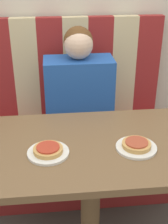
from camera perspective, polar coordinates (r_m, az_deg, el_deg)
The scene contains 8 objects.
booth_seat at distance 2.27m, azimuth -0.84°, elevation -8.20°, with size 1.21×0.58×0.46m.
booth_backrest at distance 2.24m, azimuth -1.55°, elevation 8.04°, with size 1.21×0.06×0.71m.
dining_table at distance 1.52m, azimuth 1.27°, elevation -9.23°, with size 1.01×0.65×0.75m.
person at distance 2.01m, azimuth -0.96°, elevation 4.67°, with size 0.44×0.22×0.70m.
plate_left at distance 1.40m, azimuth -6.55°, elevation -7.41°, with size 0.19×0.19×0.01m.
plate_right at distance 1.44m, azimuth 9.52°, elevation -6.42°, with size 0.19×0.19×0.01m.
pizza_left at distance 1.39m, azimuth -6.59°, elevation -6.79°, with size 0.13×0.13×0.03m.
pizza_right at distance 1.43m, azimuth 9.58°, elevation -5.82°, with size 0.13×0.13×0.03m.
Camera 1 is at (-0.16, -1.21, 1.54)m, focal length 50.00 mm.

